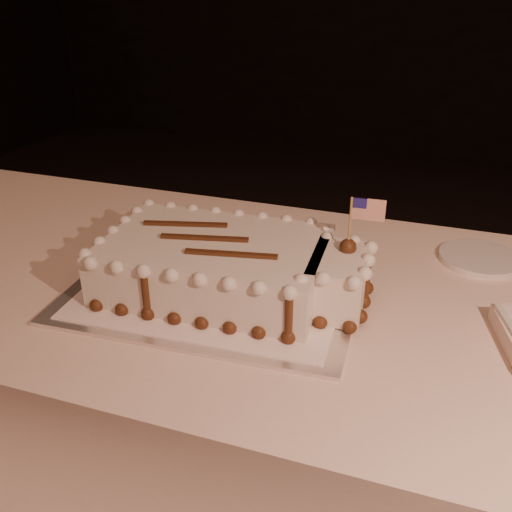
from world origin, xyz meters
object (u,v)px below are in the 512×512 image
(cake_board, at_px, (216,289))
(sheet_cake, at_px, (230,266))
(side_plate, at_px, (480,258))
(banquet_table, at_px, (321,445))

(cake_board, bearing_deg, sheet_cake, 0.17)
(cake_board, xyz_separation_m, sheet_cake, (0.03, 0.00, 0.05))
(sheet_cake, bearing_deg, side_plate, 32.89)
(cake_board, relative_size, sheet_cake, 1.05)
(banquet_table, height_order, side_plate, side_plate)
(side_plate, bearing_deg, banquet_table, -137.08)
(banquet_table, xyz_separation_m, cake_board, (-0.21, -0.05, 0.38))
(cake_board, distance_m, side_plate, 0.56)
(cake_board, height_order, sheet_cake, sheet_cake)
(banquet_table, bearing_deg, side_plate, 42.92)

